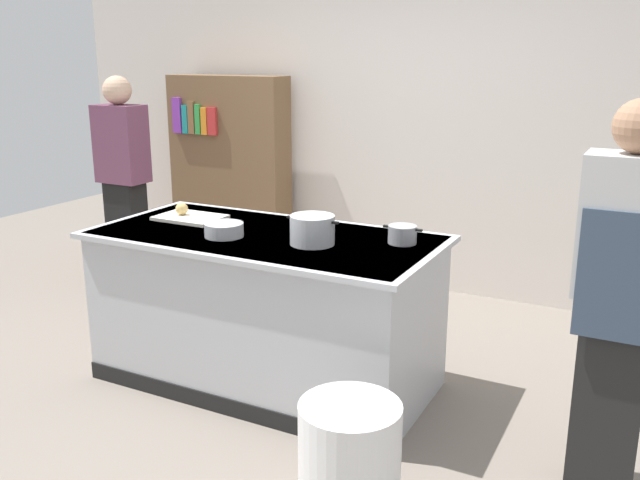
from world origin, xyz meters
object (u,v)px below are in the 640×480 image
at_px(stock_pot, 312,230).
at_px(bookshelf, 230,174).
at_px(sauce_pan, 402,234).
at_px(person_chef, 621,294).
at_px(onion, 182,209).
at_px(trash_bin, 349,461).
at_px(mixing_bowl, 224,230).
at_px(person_guest, 124,180).

relative_size(stock_pot, bookshelf, 0.18).
bearing_deg(sauce_pan, person_chef, -18.39).
distance_m(onion, trash_bin, 2.03).
bearing_deg(sauce_pan, trash_bin, -79.29).
distance_m(stock_pot, mixing_bowl, 0.52).
height_order(sauce_pan, person_guest, person_guest).
bearing_deg(person_chef, person_guest, 61.35).
xyz_separation_m(trash_bin, person_guest, (-2.81, 1.77, 0.65)).
bearing_deg(person_guest, mixing_bowl, 45.12).
bearing_deg(stock_pot, bookshelf, 134.49).
distance_m(sauce_pan, person_chef, 1.18).
distance_m(person_guest, bookshelf, 1.00).
height_order(onion, person_chef, person_chef).
relative_size(person_guest, bookshelf, 1.01).
bearing_deg(trash_bin, person_chef, 37.99).
bearing_deg(trash_bin, mixing_bowl, 146.29).
height_order(trash_bin, bookshelf, bookshelf).
bearing_deg(stock_pot, person_guest, 157.10).
distance_m(mixing_bowl, bookshelf, 2.34).
relative_size(sauce_pan, person_guest, 0.13).
relative_size(sauce_pan, bookshelf, 0.13).
xyz_separation_m(onion, stock_pot, (1.00, -0.15, 0.02)).
xyz_separation_m(onion, bookshelf, (-0.82, 1.70, -0.11)).
height_order(onion, trash_bin, onion).
distance_m(stock_pot, sauce_pan, 0.48).
xyz_separation_m(stock_pot, person_guest, (-2.18, 0.92, -0.07)).
distance_m(onion, sauce_pan, 1.42).
bearing_deg(sauce_pan, mixing_bowl, -160.70).
bearing_deg(trash_bin, bookshelf, 132.19).
relative_size(onion, sauce_pan, 0.35).
distance_m(sauce_pan, mixing_bowl, 0.98).
bearing_deg(person_guest, trash_bin, 44.04).
height_order(sauce_pan, person_chef, person_chef).
height_order(mixing_bowl, person_chef, person_chef).
bearing_deg(person_chef, sauce_pan, 58.79).
bearing_deg(trash_bin, onion, 148.36).
xyz_separation_m(trash_bin, person_chef, (0.91, 0.71, 0.66)).
bearing_deg(mixing_bowl, trash_bin, -33.71).
distance_m(sauce_pan, bookshelf, 2.76).
distance_m(onion, mixing_bowl, 0.54).
bearing_deg(mixing_bowl, onion, 153.56).
height_order(sauce_pan, trash_bin, sauce_pan).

